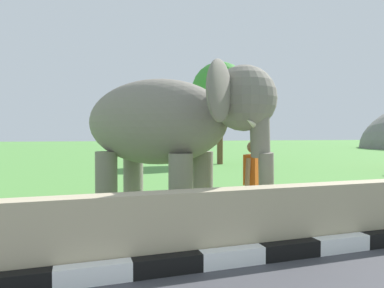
# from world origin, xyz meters

# --- Properties ---
(barrier_parapet) EXTENTS (28.00, 0.36, 1.00)m
(barrier_parapet) POSITION_xyz_m (2.00, 4.30, 0.50)
(barrier_parapet) COLOR tan
(barrier_parapet) RESTS_ON ground_plane
(elephant) EXTENTS (3.83, 3.84, 3.00)m
(elephant) POSITION_xyz_m (2.55, 6.36, 1.98)
(elephant) COLOR slate
(elephant) RESTS_ON ground_plane
(person_handler) EXTENTS (0.57, 0.51, 1.66)m
(person_handler) POSITION_xyz_m (4.02, 5.71, 0.93)
(person_handler) COLOR navy
(person_handler) RESTS_ON ground_plane
(tree_distant) EXTENTS (3.47, 3.47, 6.25)m
(tree_distant) POSITION_xyz_m (9.15, 19.42, 4.48)
(tree_distant) COLOR brown
(tree_distant) RESTS_ON ground_plane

